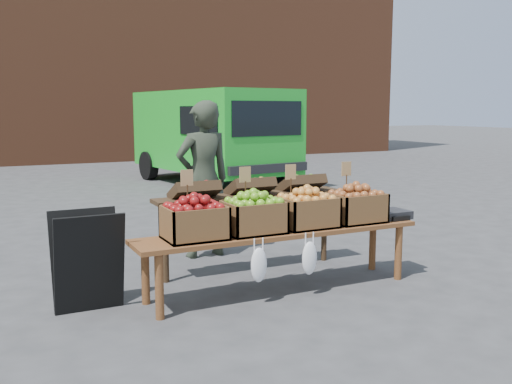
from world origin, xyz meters
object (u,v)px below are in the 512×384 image
delivery_van (212,138)px  crate_golden_apples (194,223)px  crate_russet_pears (253,217)px  chalkboard_sign (88,261)px  weighing_scale (390,214)px  vendor (203,179)px  display_bench (281,260)px  back_table (250,221)px  crate_green_apples (356,208)px  crate_red_apples (307,212)px

delivery_van → crate_golden_apples: 8.03m
delivery_van → crate_russet_pears: (-2.61, -7.37, -0.31)m
crate_golden_apples → chalkboard_sign: bearing=162.4°
delivery_van → crate_russet_pears: delivery_van is taller
crate_golden_apples → weighing_scale: crate_golden_apples is taller
vendor → display_bench: size_ratio=0.65×
delivery_van → vendor: (-2.50, -5.89, -0.15)m
back_table → crate_russet_pears: size_ratio=4.20×
vendor → crate_golden_apples: 1.63m
chalkboard_sign → display_bench: (1.66, -0.27, -0.13)m
vendor → back_table: (0.21, -0.77, -0.35)m
delivery_van → crate_green_apples: bearing=-109.3°
vendor → weighing_scale: size_ratio=5.13×
crate_golden_apples → crate_red_apples: (1.10, 0.00, 0.00)m
crate_russet_pears → back_table: bearing=66.1°
crate_golden_apples → crate_red_apples: 1.10m
vendor → back_table: 0.87m
display_bench → crate_golden_apples: crate_golden_apples is taller
crate_golden_apples → weighing_scale: (2.07, 0.00, -0.10)m
crate_golden_apples → crate_red_apples: bearing=0.0°
back_table → crate_golden_apples: bearing=-140.4°
display_bench → crate_russet_pears: size_ratio=5.40×
crate_golden_apples → back_table: bearing=39.6°
back_table → weighing_scale: 1.41m
crate_golden_apples → vendor: bearing=66.0°
vendor → crate_green_apples: (0.99, -1.49, -0.16)m
crate_russet_pears → display_bench: bearing=0.0°
delivery_van → chalkboard_sign: bearing=-127.1°
vendor → delivery_van: bearing=-117.0°
crate_green_apples → weighing_scale: bearing=0.0°
crate_red_apples → crate_russet_pears: bearing=180.0°
vendor → crate_russet_pears: size_ratio=3.49×
display_bench → crate_green_apples: bearing=0.0°
delivery_van → crate_green_apples: 7.53m
crate_red_apples → crate_green_apples: (0.55, 0.00, 0.00)m
back_table → crate_green_apples: size_ratio=4.20×
crate_golden_apples → delivery_van: bearing=66.8°
crate_green_apples → weighing_scale: (0.43, 0.00, -0.10)m
vendor → crate_golden_apples: bearing=62.0°
vendor → chalkboard_sign: (-1.50, -1.22, -0.45)m
chalkboard_sign → crate_golden_apples: size_ratio=1.68×
delivery_van → display_bench: (-2.33, -7.37, -0.73)m
crate_red_apples → chalkboard_sign: bearing=172.2°
delivery_van → weighing_scale: 7.46m
back_table → chalkboard_sign: bearing=-165.1°
delivery_van → chalkboard_sign: 8.17m
chalkboard_sign → back_table: 1.77m
display_bench → crate_red_apples: 0.51m
crate_red_apples → weighing_scale: size_ratio=1.47×
crate_russet_pears → weighing_scale: size_ratio=1.47×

